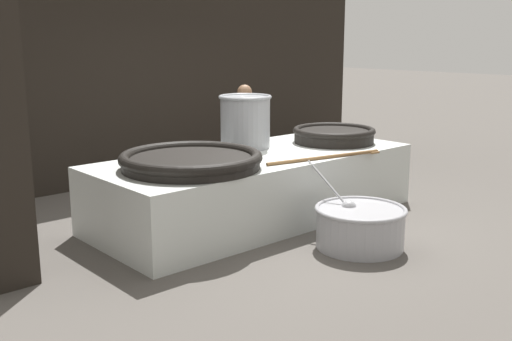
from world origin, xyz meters
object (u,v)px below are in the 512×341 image
giant_wok_far (334,134)px  stock_pot (245,121)px  prep_bowl_vegetables (360,225)px  cook (244,134)px  giant_wok_near (191,160)px

giant_wok_far → stock_pot: stock_pot is taller
prep_bowl_vegetables → stock_pot: bearing=86.7°
cook → giant_wok_far: bearing=99.2°
giant_wok_near → cook: size_ratio=1.02×
giant_wok_far → stock_pot: size_ratio=1.64×
giant_wok_near → cook: (1.83, 1.26, -0.06)m
prep_bowl_vegetables → cook: bearing=75.2°
giant_wok_far → stock_pot: bearing=155.9°
giant_wok_near → stock_pot: stock_pot is taller
stock_pot → giant_wok_near: bearing=-155.9°
giant_wok_far → cook: bearing=113.9°
giant_wok_near → stock_pot: (1.24, 0.55, 0.25)m
giant_wok_near → prep_bowl_vegetables: giant_wok_near is taller
stock_pot → cook: bearing=50.0°
giant_wok_far → prep_bowl_vegetables: 2.01m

